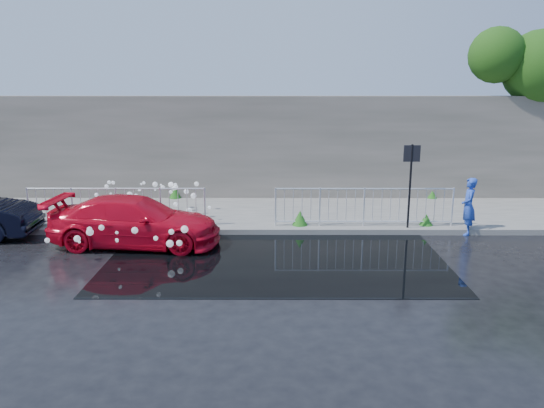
% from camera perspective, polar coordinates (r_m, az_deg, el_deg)
% --- Properties ---
extents(ground, '(90.00, 90.00, 0.00)m').
position_cam_1_polar(ground, '(11.98, -1.98, -7.35)').
color(ground, black).
rests_on(ground, ground).
extents(pavement, '(30.00, 4.00, 0.15)m').
position_cam_1_polar(pavement, '(16.73, -1.36, -1.04)').
color(pavement, '#5C5C58').
rests_on(pavement, ground).
extents(curb, '(30.00, 0.25, 0.16)m').
position_cam_1_polar(curb, '(14.80, -1.56, -2.95)').
color(curb, '#5C5C58').
rests_on(curb, ground).
extents(retaining_wall, '(30.00, 0.60, 3.50)m').
position_cam_1_polar(retaining_wall, '(18.55, -1.22, 6.14)').
color(retaining_wall, '#5A564C').
rests_on(retaining_wall, pavement).
extents(puddle, '(8.00, 5.00, 0.01)m').
position_cam_1_polar(puddle, '(12.91, 0.41, -5.76)').
color(puddle, black).
rests_on(puddle, ground).
extents(sign_post, '(0.45, 0.06, 2.50)m').
position_cam_1_polar(sign_post, '(14.99, 14.70, 3.29)').
color(sign_post, black).
rests_on(sign_post, ground).
extents(railing_left, '(5.05, 0.05, 1.10)m').
position_cam_1_polar(railing_left, '(15.60, -16.38, -0.15)').
color(railing_left, silver).
rests_on(railing_left, pavement).
extents(railing_right, '(5.05, 0.05, 1.10)m').
position_cam_1_polar(railing_right, '(15.18, 9.86, -0.17)').
color(railing_right, silver).
rests_on(railing_right, pavement).
extents(weeds, '(12.17, 3.93, 0.42)m').
position_cam_1_polar(weeds, '(16.20, -2.41, -0.58)').
color(weeds, '#235617').
rests_on(weeds, pavement).
extents(water_spray, '(3.60, 5.61, 0.99)m').
position_cam_1_polar(water_spray, '(15.23, -13.37, -0.33)').
color(water_spray, white).
rests_on(water_spray, ground).
extents(red_car, '(4.49, 2.09, 1.27)m').
position_cam_1_polar(red_car, '(14.13, -14.50, -1.83)').
color(red_car, red).
rests_on(red_car, ground).
extents(person, '(0.50, 0.65, 1.60)m').
position_cam_1_polar(person, '(15.57, 20.38, -0.24)').
color(person, blue).
rests_on(person, ground).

